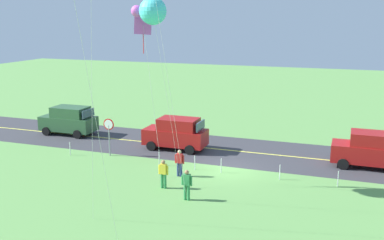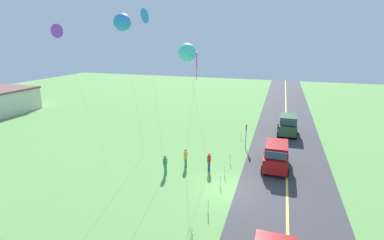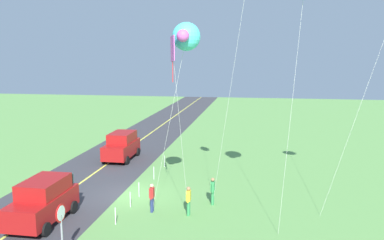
{
  "view_description": "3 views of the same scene",
  "coord_description": "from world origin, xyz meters",
  "px_view_note": "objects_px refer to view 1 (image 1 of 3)",
  "views": [
    {
      "loc": [
        -6.77,
        25.51,
        9.12
      ],
      "look_at": [
        0.57,
        4.96,
        4.14
      ],
      "focal_mm": 42.21,
      "sensor_mm": 36.0,
      "label": 1
    },
    {
      "loc": [
        -17.92,
        -2.95,
        10.33
      ],
      "look_at": [
        0.39,
        2.93,
        4.81
      ],
      "focal_mm": 26.07,
      "sensor_mm": 36.0,
      "label": 2
    },
    {
      "loc": [
        22.33,
        7.66,
        8.46
      ],
      "look_at": [
        2.97,
        4.43,
        5.29
      ],
      "focal_mm": 36.79,
      "sensor_mm": 36.0,
      "label": 3
    }
  ],
  "objects_px": {
    "kite_blue_mid": "(143,26)",
    "kite_yellow_high": "(152,11)",
    "person_adult_near": "(187,184)",
    "car_suv_foreground": "(176,133)",
    "person_child_watcher": "(180,162)",
    "person_adult_companion": "(163,173)",
    "car_parked_west_near": "(370,150)",
    "stop_sign": "(109,130)",
    "car_parked_east_near": "(69,120)"
  },
  "relations": [
    {
      "from": "car_parked_east_near",
      "to": "person_adult_near",
      "type": "height_order",
      "value": "car_parked_east_near"
    },
    {
      "from": "person_child_watcher",
      "to": "kite_yellow_high",
      "type": "bearing_deg",
      "value": 30.89
    },
    {
      "from": "car_parked_west_near",
      "to": "person_adult_near",
      "type": "bearing_deg",
      "value": 44.13
    },
    {
      "from": "car_parked_east_near",
      "to": "car_parked_west_near",
      "type": "height_order",
      "value": "same"
    },
    {
      "from": "car_suv_foreground",
      "to": "person_adult_near",
      "type": "height_order",
      "value": "car_suv_foreground"
    },
    {
      "from": "person_adult_near",
      "to": "kite_blue_mid",
      "type": "bearing_deg",
      "value": -83.93
    },
    {
      "from": "car_suv_foreground",
      "to": "kite_blue_mid",
      "type": "distance_m",
      "value": 10.1
    },
    {
      "from": "person_adult_near",
      "to": "car_suv_foreground",
      "type": "bearing_deg",
      "value": -120.6
    },
    {
      "from": "car_suv_foreground",
      "to": "person_child_watcher",
      "type": "distance_m",
      "value": 5.62
    },
    {
      "from": "person_child_watcher",
      "to": "kite_yellow_high",
      "type": "distance_m",
      "value": 8.83
    },
    {
      "from": "car_suv_foreground",
      "to": "stop_sign",
      "type": "xyz_separation_m",
      "value": [
        3.66,
        2.95,
        0.65
      ]
    },
    {
      "from": "stop_sign",
      "to": "person_adult_near",
      "type": "distance_m",
      "value": 9.29
    },
    {
      "from": "car_parked_west_near",
      "to": "kite_blue_mid",
      "type": "xyz_separation_m",
      "value": [
        11.9,
        6.99,
        7.52
      ]
    },
    {
      "from": "kite_blue_mid",
      "to": "kite_yellow_high",
      "type": "relative_size",
      "value": 0.93
    },
    {
      "from": "kite_blue_mid",
      "to": "kite_yellow_high",
      "type": "xyz_separation_m",
      "value": [
        -0.74,
        0.51,
        0.75
      ]
    },
    {
      "from": "car_parked_east_near",
      "to": "person_child_watcher",
      "type": "height_order",
      "value": "car_parked_east_near"
    },
    {
      "from": "car_parked_east_near",
      "to": "person_child_watcher",
      "type": "relative_size",
      "value": 2.75
    },
    {
      "from": "person_adult_near",
      "to": "person_child_watcher",
      "type": "xyz_separation_m",
      "value": [
        1.62,
        -3.17,
        0.0
      ]
    },
    {
      "from": "person_adult_companion",
      "to": "kite_yellow_high",
      "type": "bearing_deg",
      "value": -150.69
    },
    {
      "from": "person_adult_companion",
      "to": "kite_yellow_high",
      "type": "xyz_separation_m",
      "value": [
        0.52,
        -0.02,
        8.56
      ]
    },
    {
      "from": "person_adult_near",
      "to": "kite_yellow_high",
      "type": "distance_m",
      "value": 8.93
    },
    {
      "from": "person_adult_companion",
      "to": "person_child_watcher",
      "type": "distance_m",
      "value": 2.07
    },
    {
      "from": "person_child_watcher",
      "to": "kite_blue_mid",
      "type": "height_order",
      "value": "kite_blue_mid"
    },
    {
      "from": "person_adult_near",
      "to": "person_adult_companion",
      "type": "distance_m",
      "value": 2.08
    },
    {
      "from": "car_parked_east_near",
      "to": "car_parked_west_near",
      "type": "distance_m",
      "value": 22.31
    },
    {
      "from": "car_parked_east_near",
      "to": "kite_blue_mid",
      "type": "bearing_deg",
      "value": 143.53
    },
    {
      "from": "car_suv_foreground",
      "to": "person_adult_companion",
      "type": "bearing_deg",
      "value": 106.24
    },
    {
      "from": "person_adult_near",
      "to": "kite_blue_mid",
      "type": "distance_m",
      "value": 8.53
    },
    {
      "from": "person_adult_near",
      "to": "person_adult_companion",
      "type": "bearing_deg",
      "value": -87.62
    },
    {
      "from": "car_parked_west_near",
      "to": "kite_yellow_high",
      "type": "distance_m",
      "value": 15.79
    },
    {
      "from": "car_parked_west_near",
      "to": "kite_blue_mid",
      "type": "relative_size",
      "value": 0.46
    },
    {
      "from": "person_adult_near",
      "to": "kite_yellow_high",
      "type": "bearing_deg",
      "value": -81.73
    },
    {
      "from": "person_child_watcher",
      "to": "stop_sign",
      "type": "bearing_deg",
      "value": -61.63
    },
    {
      "from": "kite_blue_mid",
      "to": "kite_yellow_high",
      "type": "distance_m",
      "value": 1.17
    },
    {
      "from": "person_adult_companion",
      "to": "person_child_watcher",
      "type": "height_order",
      "value": "same"
    },
    {
      "from": "person_adult_near",
      "to": "person_child_watcher",
      "type": "relative_size",
      "value": 1.0
    },
    {
      "from": "car_parked_west_near",
      "to": "stop_sign",
      "type": "distance_m",
      "value": 16.74
    },
    {
      "from": "car_parked_east_near",
      "to": "kite_yellow_high",
      "type": "distance_m",
      "value": 16.11
    },
    {
      "from": "kite_blue_mid",
      "to": "kite_yellow_high",
      "type": "height_order",
      "value": "kite_yellow_high"
    },
    {
      "from": "car_parked_west_near",
      "to": "person_child_watcher",
      "type": "xyz_separation_m",
      "value": [
        10.5,
        5.45,
        -0.29
      ]
    },
    {
      "from": "stop_sign",
      "to": "kite_yellow_high",
      "type": "xyz_separation_m",
      "value": [
        -5.25,
        4.24,
        7.63
      ]
    },
    {
      "from": "person_adult_near",
      "to": "kite_blue_mid",
      "type": "relative_size",
      "value": 0.17
    },
    {
      "from": "car_parked_west_near",
      "to": "stop_sign",
      "type": "height_order",
      "value": "stop_sign"
    },
    {
      "from": "car_suv_foreground",
      "to": "car_parked_east_near",
      "type": "height_order",
      "value": "same"
    },
    {
      "from": "stop_sign",
      "to": "person_adult_near",
      "type": "xyz_separation_m",
      "value": [
        -7.53,
        5.37,
        -0.94
      ]
    },
    {
      "from": "car_parked_east_near",
      "to": "car_parked_west_near",
      "type": "xyz_separation_m",
      "value": [
        -22.3,
        0.7,
        0.0
      ]
    },
    {
      "from": "car_parked_east_near",
      "to": "car_parked_west_near",
      "type": "relative_size",
      "value": 1.0
    },
    {
      "from": "car_suv_foreground",
      "to": "car_parked_west_near",
      "type": "distance_m",
      "value": 12.75
    },
    {
      "from": "car_parked_west_near",
      "to": "car_suv_foreground",
      "type": "bearing_deg",
      "value": 1.35
    },
    {
      "from": "car_suv_foreground",
      "to": "car_parked_west_near",
      "type": "bearing_deg",
      "value": -178.65
    }
  ]
}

